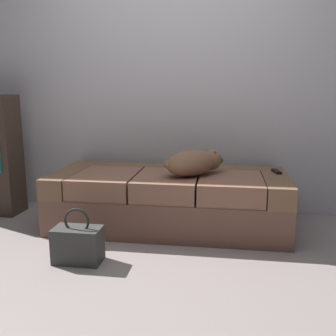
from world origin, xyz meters
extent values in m
plane|color=#9C908D|center=(0.00, 0.00, 0.00)|extent=(10.00, 10.00, 0.00)
cube|color=silver|center=(0.00, 1.58, 1.40)|extent=(6.40, 0.10, 2.80)
cube|color=brown|center=(0.00, 1.04, 0.15)|extent=(1.93, 0.84, 0.30)
cube|color=brown|center=(-0.87, 1.04, 0.38)|extent=(0.20, 0.84, 0.16)
cube|color=brown|center=(0.87, 1.04, 0.38)|extent=(0.20, 0.84, 0.16)
cube|color=brown|center=(0.00, 1.36, 0.38)|extent=(1.53, 0.20, 0.16)
cube|color=#92654E|center=(-0.51, 0.94, 0.38)|extent=(0.49, 0.63, 0.16)
cube|color=#92654E|center=(0.00, 0.94, 0.38)|extent=(0.49, 0.63, 0.16)
cube|color=#92654E|center=(0.51, 0.94, 0.38)|extent=(0.49, 0.63, 0.16)
ellipsoid|color=#8D6447|center=(0.19, 0.95, 0.57)|extent=(0.50, 0.48, 0.20)
sphere|color=#8D6447|center=(0.35, 1.09, 0.57)|extent=(0.17, 0.17, 0.17)
ellipsoid|color=brown|center=(0.40, 1.14, 0.56)|extent=(0.11, 0.11, 0.06)
cone|color=brown|center=(0.32, 1.12, 0.63)|extent=(0.04, 0.04, 0.05)
cone|color=brown|center=(0.38, 1.05, 0.63)|extent=(0.04, 0.04, 0.05)
ellipsoid|color=#8D6447|center=(0.01, 0.85, 0.58)|extent=(0.08, 0.18, 0.05)
cube|color=black|center=(0.89, 1.17, 0.48)|extent=(0.07, 0.16, 0.02)
cube|color=#3B3C39|center=(-0.50, 0.26, 0.12)|extent=(0.32, 0.18, 0.24)
torus|color=#292A28|center=(-0.50, 0.26, 0.29)|extent=(0.18, 0.02, 0.18)
camera|label=1|loc=(0.45, -2.02, 1.14)|focal=40.62mm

